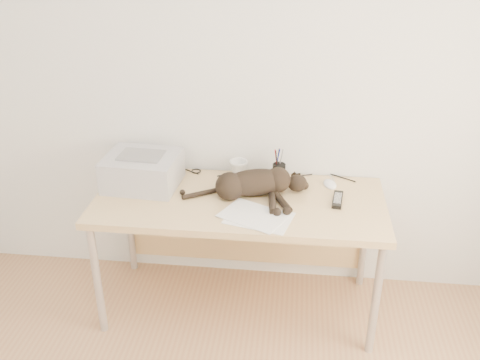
# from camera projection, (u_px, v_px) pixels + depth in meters

# --- Properties ---
(wall_back) EXTENTS (3.50, 0.00, 3.50)m
(wall_back) POSITION_uv_depth(u_px,v_px,m) (246.00, 81.00, 3.01)
(wall_back) COLOR silver
(wall_back) RESTS_ON floor
(desk) EXTENTS (1.60, 0.70, 0.74)m
(desk) POSITION_uv_depth(u_px,v_px,m) (241.00, 212.00, 3.08)
(desk) COLOR #DBBC80
(desk) RESTS_ON floor
(printer) EXTENTS (0.43, 0.37, 0.19)m
(printer) POSITION_uv_depth(u_px,v_px,m) (142.00, 170.00, 3.05)
(printer) COLOR #B4B4B9
(printer) RESTS_ON desk
(papers) EXTENTS (0.42, 0.35, 0.01)m
(papers) POSITION_uv_depth(u_px,v_px,m) (256.00, 217.00, 2.77)
(papers) COLOR white
(papers) RESTS_ON desk
(cat) EXTENTS (0.71, 0.36, 0.16)m
(cat) POSITION_uv_depth(u_px,v_px,m) (252.00, 184.00, 2.95)
(cat) COLOR black
(cat) RESTS_ON desk
(mug) EXTENTS (0.15, 0.15, 0.10)m
(mug) POSITION_uv_depth(u_px,v_px,m) (238.00, 169.00, 3.17)
(mug) COLOR white
(mug) RESTS_ON desk
(pen_cup) EXTENTS (0.08, 0.08, 0.19)m
(pen_cup) POSITION_uv_depth(u_px,v_px,m) (279.00, 172.00, 3.12)
(pen_cup) COLOR black
(pen_cup) RESTS_ON desk
(remote_grey) EXTENTS (0.05, 0.18, 0.02)m
(remote_grey) POSITION_uv_depth(u_px,v_px,m) (281.00, 182.00, 3.11)
(remote_grey) COLOR slate
(remote_grey) RESTS_ON desk
(remote_black) EXTENTS (0.07, 0.19, 0.02)m
(remote_black) POSITION_uv_depth(u_px,v_px,m) (338.00, 200.00, 2.92)
(remote_black) COLOR black
(remote_black) RESTS_ON desk
(mouse) EXTENTS (0.10, 0.13, 0.04)m
(mouse) POSITION_uv_depth(u_px,v_px,m) (330.00, 182.00, 3.08)
(mouse) COLOR white
(mouse) RESTS_ON desk
(cable_tangle) EXTENTS (1.36, 0.07, 0.01)m
(cable_tangle) POSITION_uv_depth(u_px,v_px,m) (245.00, 174.00, 3.21)
(cable_tangle) COLOR black
(cable_tangle) RESTS_ON desk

